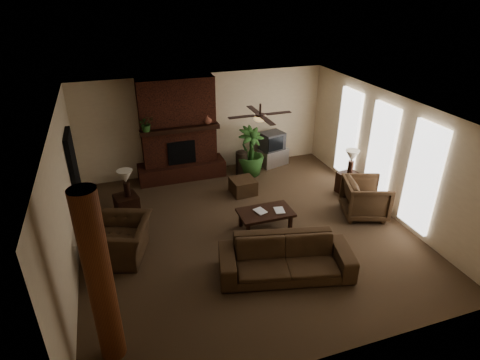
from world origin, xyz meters
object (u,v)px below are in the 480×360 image
object	(u,v)px
coffee_table	(265,214)
floor_vase	(242,161)
armchair_left	(121,234)
sofa	(286,253)
lamp_left	(125,178)
floor_plant	(250,162)
tv_stand	(273,157)
lamp_right	(352,158)
side_table_right	(349,183)
side_table_left	(127,206)
log_column	(100,280)
armchair_right	(366,197)
ottoman	(243,186)

from	to	relation	value
coffee_table	floor_vase	distance (m)	2.79
coffee_table	armchair_left	bearing A→B (deg)	-179.44
sofa	lamp_left	world-z (taller)	lamp_left
floor_plant	tv_stand	bearing A→B (deg)	24.95
floor_vase	sofa	bearing A→B (deg)	-98.00
sofa	lamp_right	bearing A→B (deg)	53.28
side_table_right	tv_stand	bearing A→B (deg)	117.03
armchair_left	side_table_left	distance (m)	1.56
log_column	side_table_left	distance (m)	4.10
side_table_right	lamp_left	bearing A→B (deg)	173.39
log_column	armchair_right	size ratio (longest dim) A/B	2.80
armchair_right	floor_plant	distance (m)	3.47
lamp_right	armchair_left	bearing A→B (deg)	-171.23
coffee_table	side_table_right	world-z (taller)	side_table_right
armchair_left	floor_vase	xyz separation A→B (m)	(3.48, 2.79, -0.09)
floor_vase	lamp_left	size ratio (longest dim) A/B	1.18
sofa	lamp_left	distance (m)	4.06
armchair_left	lamp_right	xyz separation A→B (m)	(5.78, 0.89, 0.48)
side_table_left	armchair_left	bearing A→B (deg)	-97.37
armchair_right	floor_vase	distance (m)	3.63
floor_plant	lamp_right	xyz separation A→B (m)	(2.05, -1.87, 0.61)
ottoman	floor_vase	size ratio (longest dim) A/B	0.78
log_column	armchair_left	size ratio (longest dim) A/B	2.34
tv_stand	floor_vase	xyz separation A→B (m)	(-1.13, -0.38, 0.18)
floor_vase	coffee_table	bearing A→B (deg)	-97.91
floor_vase	floor_plant	size ratio (longest dim) A/B	0.55
armchair_left	ottoman	size ratio (longest dim) A/B	1.99
sofa	armchair_left	bearing A→B (deg)	165.09
sofa	ottoman	distance (m)	3.31
coffee_table	lamp_left	size ratio (longest dim) A/B	1.85
armchair_left	armchair_right	world-z (taller)	armchair_left
armchair_right	side_table_right	world-z (taller)	armchair_right
armchair_right	lamp_right	size ratio (longest dim) A/B	1.54
floor_vase	lamp_right	distance (m)	3.04
log_column	armchair_left	distance (m)	2.55
armchair_right	side_table_right	bearing A→B (deg)	5.97
tv_stand	floor_vase	bearing A→B (deg)	-177.68
sofa	armchair_right	distance (m)	2.97
coffee_table	side_table_left	size ratio (longest dim) A/B	2.18
log_column	floor_vase	xyz separation A→B (m)	(3.80, 5.17, -0.97)
ottoman	floor_plant	size ratio (longest dim) A/B	0.43
sofa	tv_stand	size ratio (longest dim) A/B	2.93
armchair_right	coffee_table	size ratio (longest dim) A/B	0.83
floor_plant	coffee_table	bearing A→B (deg)	-102.97
sofa	floor_plant	size ratio (longest dim) A/B	1.79
armchair_right	floor_vase	xyz separation A→B (m)	(-2.04, 3.00, -0.07)
armchair_left	ottoman	bearing A→B (deg)	138.10
lamp_left	ottoman	bearing A→B (deg)	4.41
tv_stand	lamp_left	size ratio (longest dim) A/B	1.31
armchair_right	tv_stand	bearing A→B (deg)	34.50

